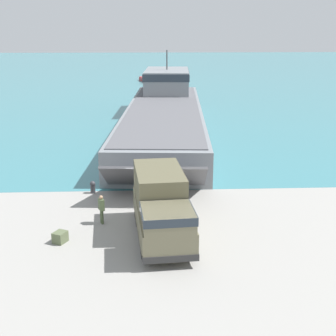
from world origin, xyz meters
name	(u,v)px	position (x,y,z in m)	size (l,w,h in m)	color
ground_plane	(147,213)	(0.00, 0.00, 0.00)	(240.00, 240.00, 0.00)	gray
water_surface	(145,71)	(0.00, 93.97, 0.00)	(240.00, 180.00, 0.01)	teal
landing_craft	(165,110)	(2.01, 24.42, 1.91)	(10.04, 39.17, 7.73)	gray
military_truck	(161,206)	(0.72, -3.20, 1.66)	(3.09, 7.17, 3.30)	#6B664C
soldier_on_ramp	(101,207)	(-2.51, -1.37, 0.94)	(0.39, 0.50, 1.64)	#475638
moored_boat_a	(148,79)	(0.48, 69.52, 0.48)	(3.75, 7.42, 1.45)	#B22323
mooring_bollard	(93,187)	(-3.54, 3.64, 0.44)	(0.36, 0.36, 0.81)	#333338
cargo_crate	(60,237)	(-4.40, -3.66, 0.28)	(0.56, 0.67, 0.56)	#566042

